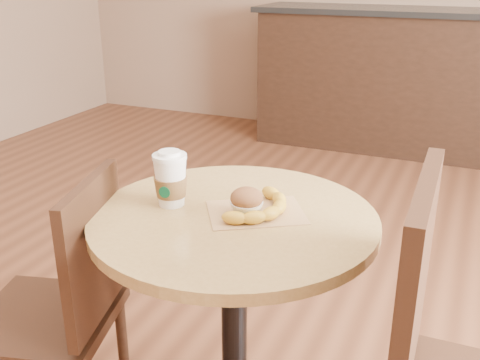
{
  "coord_description": "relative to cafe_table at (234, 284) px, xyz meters",
  "views": [
    {
      "loc": [
        0.49,
        -1.14,
        1.35
      ],
      "look_at": [
        -0.04,
        0.08,
        0.83
      ],
      "focal_mm": 42.0,
      "sensor_mm": 36.0,
      "label": 1
    }
  ],
  "objects": [
    {
      "name": "kraft_bag",
      "position": [
        0.05,
        0.03,
        0.21
      ],
      "size": [
        0.3,
        0.28,
        0.0
      ],
      "primitive_type": "cube",
      "rotation": [
        0.0,
        0.0,
        0.56
      ],
      "color": "#AD8353",
      "rests_on": "cafe_table"
    },
    {
      "name": "chair_left",
      "position": [
        -0.44,
        -0.17,
        -0.08
      ],
      "size": [
        0.45,
        0.45,
        0.84
      ],
      "rotation": [
        0.0,
        0.0,
        -1.31
      ],
      "color": "#361F12",
      "rests_on": "ground"
    },
    {
      "name": "service_counter",
      "position": [
        0.04,
        3.14,
        -0.02
      ],
      "size": [
        2.3,
        0.65,
        1.04
      ],
      "color": "black",
      "rests_on": "ground"
    },
    {
      "name": "muffin",
      "position": [
        0.04,
        0.0,
        0.24
      ],
      "size": [
        0.08,
        0.08,
        0.08
      ],
      "color": "white",
      "rests_on": "kraft_bag"
    },
    {
      "name": "coffee_cup",
      "position": [
        -0.18,
        -0.01,
        0.27
      ],
      "size": [
        0.09,
        0.09,
        0.15
      ],
      "rotation": [
        0.0,
        0.0,
        0.14
      ],
      "color": "white",
      "rests_on": "cafe_table"
    },
    {
      "name": "cafe_table",
      "position": [
        0.0,
        0.0,
        0.0
      ],
      "size": [
        0.73,
        0.73,
        0.75
      ],
      "color": "black",
      "rests_on": "ground"
    },
    {
      "name": "banana",
      "position": [
        0.07,
        0.04,
        0.22
      ],
      "size": [
        0.2,
        0.27,
        0.03
      ],
      "primitive_type": null,
      "rotation": [
        0.0,
        0.0,
        -0.23
      ],
      "color": "gold",
      "rests_on": "kraft_bag"
    }
  ]
}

